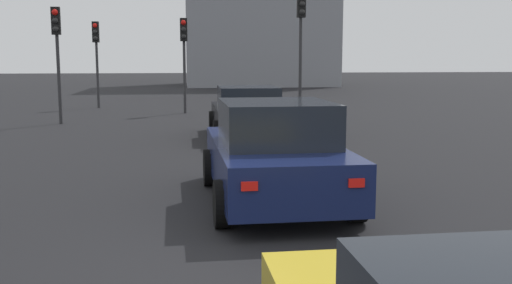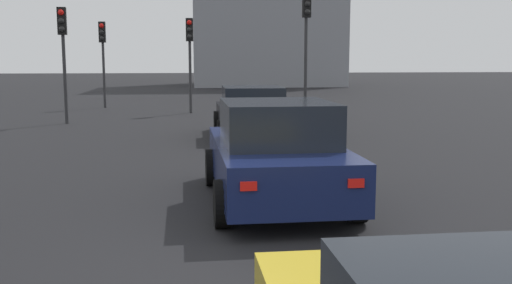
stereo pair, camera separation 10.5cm
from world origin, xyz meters
name	(u,v)px [view 1 (the left image)]	position (x,y,z in m)	size (l,w,h in m)	color
ground_plane	(187,284)	(0.00, 0.00, -0.10)	(160.00, 160.00, 0.20)	black
car_black_left_lead	(247,113)	(10.31, -1.74, 0.70)	(4.16, 2.04, 1.44)	black
car_navy_left_second	(274,154)	(2.91, -1.37, 0.76)	(4.23, 2.10, 1.58)	#141E4C
traffic_light_near_left	(96,46)	(20.78, 3.81, 2.73)	(0.32, 0.29, 3.78)	#2D2D30
traffic_light_near_right	(184,45)	(17.79, -0.02, 2.72)	(0.32, 0.29, 3.77)	#2D2D30
traffic_light_far_left	(57,40)	(14.43, 4.16, 2.79)	(0.32, 0.29, 3.87)	#2D2D30
traffic_light_far_right	(301,29)	(14.47, -4.07, 3.22)	(0.32, 0.29, 4.50)	#2D2D30
building_facade_left	(259,3)	(41.59, -6.00, 6.57)	(8.51, 11.58, 13.13)	gray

